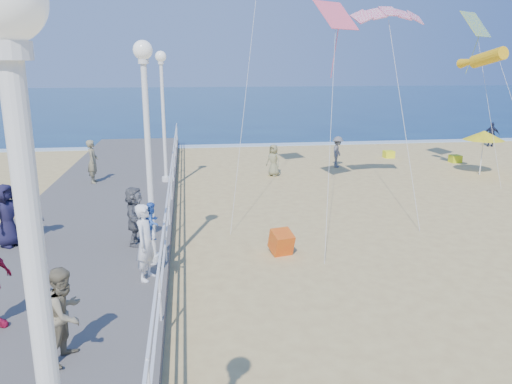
{
  "coord_description": "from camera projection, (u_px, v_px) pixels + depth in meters",
  "views": [
    {
      "loc": [
        -4.45,
        -11.86,
        5.18
      ],
      "look_at": [
        -2.5,
        2.0,
        1.6
      ],
      "focal_mm": 35.0,
      "sensor_mm": 36.0,
      "label": 1
    }
  ],
  "objects": [
    {
      "name": "ground",
      "position": [
        359.0,
        265.0,
        13.26
      ],
      "size": [
        160.0,
        160.0,
        0.0
      ],
      "primitive_type": "plane",
      "color": "#DBBE72",
      "rests_on": "ground"
    },
    {
      "name": "ocean",
      "position": [
        215.0,
        100.0,
        75.63
      ],
      "size": [
        160.0,
        90.0,
        0.05
      ],
      "primitive_type": "cube",
      "color": "#0D2D50",
      "rests_on": "ground"
    },
    {
      "name": "surf_line",
      "position": [
        255.0,
        145.0,
        32.93
      ],
      "size": [
        160.0,
        1.2,
        0.04
      ],
      "primitive_type": "cube",
      "color": "white",
      "rests_on": "ground"
    },
    {
      "name": "boardwalk",
      "position": [
        65.0,
        274.0,
        12.2
      ],
      "size": [
        5.0,
        44.0,
        0.4
      ],
      "primitive_type": "cube",
      "color": "#66625D",
      "rests_on": "ground"
    },
    {
      "name": "railing",
      "position": [
        165.0,
        229.0,
        12.27
      ],
      "size": [
        0.05,
        42.0,
        0.55
      ],
      "color": "white",
      "rests_on": "boardwalk"
    },
    {
      "name": "lamp_post_near",
      "position": [
        42.0,
        324.0,
        3.0
      ],
      "size": [
        0.44,
        0.44,
        5.32
      ],
      "color": "white",
      "rests_on": "boardwalk"
    },
    {
      "name": "lamp_post_mid",
      "position": [
        147.0,
        132.0,
        11.64
      ],
      "size": [
        0.44,
        0.44,
        5.32
      ],
      "color": "white",
      "rests_on": "boardwalk"
    },
    {
      "name": "lamp_post_far",
      "position": [
        163.0,
        103.0,
        20.27
      ],
      "size": [
        0.44,
        0.44,
        5.32
      ],
      "color": "white",
      "rests_on": "boardwalk"
    },
    {
      "name": "woman_holding_toddler",
      "position": [
        146.0,
        242.0,
        11.26
      ],
      "size": [
        0.64,
        0.76,
        1.78
      ],
      "primitive_type": "imported",
      "rotation": [
        0.0,
        0.0,
        1.17
      ],
      "color": "white",
      "rests_on": "boardwalk"
    },
    {
      "name": "toddler_held",
      "position": [
        152.0,
        222.0,
        11.32
      ],
      "size": [
        0.5,
        0.55,
        0.93
      ],
      "primitive_type": "imported",
      "rotation": [
        0.0,
        0.0,
        1.17
      ],
      "color": "blue",
      "rests_on": "boardwalk"
    },
    {
      "name": "spectator_1",
      "position": [
        65.0,
        314.0,
        8.18
      ],
      "size": [
        0.83,
        0.94,
        1.62
      ],
      "primitive_type": "imported",
      "rotation": [
        0.0,
        0.0,
        1.25
      ],
      "color": "gray",
      "rests_on": "boardwalk"
    },
    {
      "name": "spectator_2",
      "position": [
        29.0,
        216.0,
        13.84
      ],
      "size": [
        0.94,
        1.04,
        1.4
      ],
      "primitive_type": "imported",
      "rotation": [
        0.0,
        0.0,
        0.98
      ],
      "color": "slate",
      "rests_on": "boardwalk"
    },
    {
      "name": "spectator_4",
      "position": [
        7.0,
        215.0,
        13.36
      ],
      "size": [
        0.92,
        1.01,
        1.72
      ],
      "primitive_type": "imported",
      "rotation": [
        0.0,
        0.0,
        0.99
      ],
      "color": "#191733",
      "rests_on": "boardwalk"
    },
    {
      "name": "spectator_5",
      "position": [
        135.0,
        216.0,
        13.5
      ],
      "size": [
        0.6,
        1.54,
        1.62
      ],
      "primitive_type": "imported",
      "rotation": [
        0.0,
        0.0,
        1.49
      ],
      "color": "#5D5E62",
      "rests_on": "boardwalk"
    },
    {
      "name": "spectator_6",
      "position": [
        93.0,
        161.0,
        20.62
      ],
      "size": [
        0.45,
        0.66,
        1.79
      ],
      "primitive_type": "imported",
      "rotation": [
        0.0,
        0.0,
        1.6
      ],
      "color": "#827A5A",
      "rests_on": "boardwalk"
    },
    {
      "name": "beach_walker_a",
      "position": [
        338.0,
        152.0,
        25.77
      ],
      "size": [
        1.0,
        1.2,
        1.62
      ],
      "primitive_type": "imported",
      "rotation": [
        0.0,
        0.0,
        1.11
      ],
      "color": "slate",
      "rests_on": "ground"
    },
    {
      "name": "beach_walker_b",
      "position": [
        492.0,
        135.0,
        32.32
      ],
      "size": [
        1.0,
        0.74,
        1.58
      ],
      "primitive_type": "imported",
      "rotation": [
        0.0,
        0.0,
        2.71
      ],
      "color": "#1C223E",
      "rests_on": "ground"
    },
    {
      "name": "beach_walker_c",
      "position": [
        273.0,
        160.0,
        23.78
      ],
      "size": [
        0.86,
        0.87,
        1.51
      ],
      "primitive_type": "imported",
      "rotation": [
        0.0,
        0.0,
        -0.8
      ],
      "color": "gray",
      "rests_on": "ground"
    },
    {
      "name": "box_kite",
      "position": [
        281.0,
        244.0,
        13.97
      ],
      "size": [
        0.7,
        0.82,
        0.74
      ],
      "primitive_type": "cube",
      "rotation": [
        0.31,
        0.0,
        0.24
      ],
      "color": "red",
      "rests_on": "ground"
    },
    {
      "name": "beach_umbrella",
      "position": [
        484.0,
        135.0,
        23.79
      ],
      "size": [
        1.9,
        1.9,
        2.14
      ],
      "color": "white",
      "rests_on": "ground"
    },
    {
      "name": "beach_chair_left",
      "position": [
        389.0,
        154.0,
        28.6
      ],
      "size": [
        0.55,
        0.55,
        0.4
      ],
      "primitive_type": "cube",
      "color": "#F9FF1A",
      "rests_on": "ground"
    },
    {
      "name": "beach_chair_right",
      "position": [
        455.0,
        159.0,
        27.22
      ],
      "size": [
        0.55,
        0.55,
        0.4
      ],
      "primitive_type": "cube",
      "color": "#D3E317",
      "rests_on": "ground"
    },
    {
      "name": "kite_parafoil",
      "position": [
        389.0,
        11.0,
        18.2
      ],
      "size": [
        2.67,
        0.94,
        0.65
      ],
      "primitive_type": null,
      "rotation": [
        0.44,
        0.0,
        0.0
      ],
      "color": "#D1184F"
    },
    {
      "name": "kite_windsock",
      "position": [
        488.0,
        58.0,
        21.36
      ],
      "size": [
        1.06,
        2.96,
        1.14
      ],
      "primitive_type": "cylinder",
      "rotation": [
        1.36,
        0.0,
        0.17
      ],
      "color": "#F1AE14"
    },
    {
      "name": "kite_diamond_pink",
      "position": [
        336.0,
        15.0,
        17.59
      ],
      "size": [
        1.71,
        1.56,
        1.02
      ],
      "primitive_type": "cube",
      "rotation": [
        0.8,
        0.0,
        0.53
      ],
      "color": "#FC5C77"
    },
    {
      "name": "kite_diamond_multi",
      "position": [
        476.0,
        24.0,
        22.94
      ],
      "size": [
        1.73,
        1.58,
        1.16
      ],
      "primitive_type": "cube",
      "rotation": [
        0.9,
        0.0,
        0.58
      ],
      "color": "blue"
    }
  ]
}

